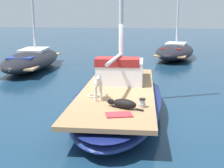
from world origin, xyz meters
name	(u,v)px	position (x,y,z in m)	size (l,w,h in m)	color
ground_plane	(118,110)	(0.00, 0.00, 0.00)	(120.00, 120.00, 0.00)	navy
sailboat_main	(118,99)	(0.00, 0.00, 0.34)	(3.10, 7.42, 0.66)	navy
cabin_house	(121,70)	(-0.10, 1.11, 1.01)	(1.58, 2.33, 0.84)	silver
dog_white	(98,84)	(-0.29, -1.32, 1.08)	(0.34, 0.93, 0.70)	silver
dog_black	(123,104)	(0.44, -1.91, 0.77)	(0.92, 0.46, 0.22)	black
deck_winch	(142,103)	(0.87, -1.76, 0.76)	(0.16, 0.16, 0.21)	#B7B7BC
coiled_rope	(94,96)	(-0.48, -1.04, 0.68)	(0.32, 0.32, 0.04)	beige
deck_towel	(119,115)	(0.43, -2.46, 0.68)	(0.56, 0.36, 0.03)	#C6333D
moored_boat_far_astern	(175,51)	(1.77, 11.43, 0.53)	(3.07, 6.11, 6.63)	black
moored_boat_port_side	(32,59)	(-5.68, 6.25, 0.51)	(3.30, 6.95, 5.65)	black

